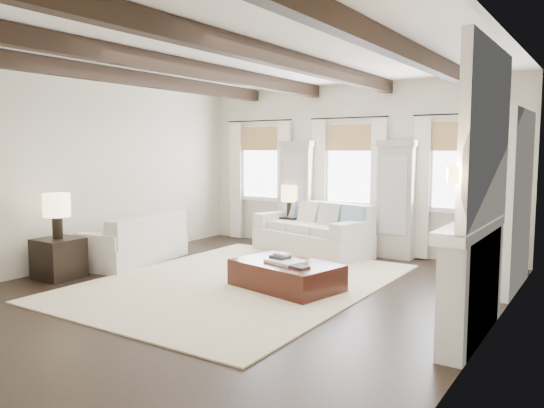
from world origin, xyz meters
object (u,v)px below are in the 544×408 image
Objects in this scene: side_table_front at (59,258)px; side_table_back at (290,232)px; sofa_back at (314,233)px; ottoman at (286,276)px; sofa_left at (138,243)px.

side_table_back is at bearing 68.32° from side_table_front.
side_table_front is (-2.35, -3.82, -0.08)m from sofa_back.
ottoman is at bearing -59.89° from side_table_back.
side_table_front is at bearing -121.60° from sofa_back.
sofa_left is 1.41× the size of ottoman.
sofa_left reaches higher than side_table_front.
sofa_left is at bearing -132.55° from sofa_back.
sofa_back is 2.64m from ottoman.
sofa_left is 3.39× the size of side_table_back.
side_table_back is (-1.61, 2.78, 0.11)m from ottoman.
side_table_front is at bearing -145.19° from ottoman.
ottoman is (3.09, -0.10, -0.15)m from sofa_left.
sofa_back reaches higher than side_table_back.
sofa_left reaches higher than side_table_back.
sofa_left is at bearing -118.78° from side_table_back.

